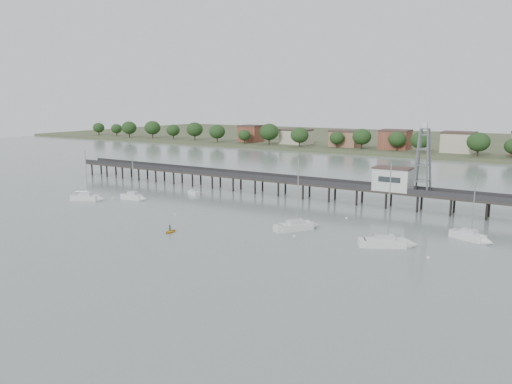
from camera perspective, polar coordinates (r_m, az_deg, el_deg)
ground_plane at (r=80.41m, az=-15.81°, el=-7.52°), size 500.00×500.00×0.00m
pier at (r=126.68m, az=4.37°, el=1.17°), size 150.00×5.00×5.50m
pier_building at (r=117.11m, az=15.33°, el=1.47°), size 8.40×5.40×5.30m
lattice_tower at (r=114.91m, az=18.55°, el=3.37°), size 3.20×3.20×15.50m
sailboat_e at (r=95.09m, az=23.72°, el=-4.82°), size 7.50×4.80×12.09m
sailboat_a at (r=128.35m, az=-18.36°, el=-0.65°), size 8.08×5.22×12.96m
sailboat_b at (r=126.09m, az=-13.56°, el=-0.59°), size 6.86×2.90×11.14m
sailboat_c at (r=95.53m, az=5.28°, el=-3.89°), size 7.00×8.65×14.36m
sailboat_d at (r=87.14m, az=15.47°, el=-5.66°), size 9.26×6.59×14.92m
white_tender at (r=130.51m, az=-7.14°, el=-0.11°), size 3.82×2.47×1.38m
yellow_dinghy at (r=94.46m, az=-9.80°, el=-4.57°), size 1.88×0.70×2.57m
dinghy_occupant at (r=94.46m, az=-9.80°, el=-4.57°), size 0.62×1.31×0.30m
mooring_buoys at (r=100.68m, az=-0.05°, el=-3.42°), size 78.80×18.78×0.39m
far_shore at (r=297.22m, az=20.55°, el=5.37°), size 500.00×170.00×10.40m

